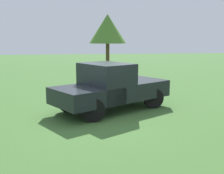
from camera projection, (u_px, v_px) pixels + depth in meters
name	position (u px, v px, depth m)	size (l,w,h in m)	color
ground_plane	(100.00, 117.00, 9.82)	(80.00, 80.00, 0.00)	#3D662D
pickup_truck	(110.00, 86.00, 10.54)	(4.89, 3.94, 1.82)	black
tree_far_center	(108.00, 29.00, 26.52)	(3.57, 3.57, 5.02)	brown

